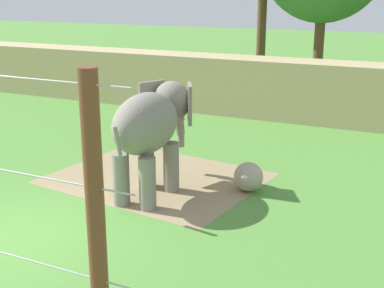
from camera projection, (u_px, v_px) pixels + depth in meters
ground_plane at (16, 236)px, 10.86m from camera, size 120.00×120.00×0.00m
dirt_patch at (157, 178)px, 14.21m from camera, size 5.83×4.88×0.01m
embankment_wall at (238, 85)px, 21.47m from camera, size 36.00×1.80×2.30m
elephant at (151, 126)px, 12.65m from camera, size 1.50×3.58×2.65m
enrichment_ball at (248, 177)px, 13.21m from camera, size 0.75×0.75×0.75m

